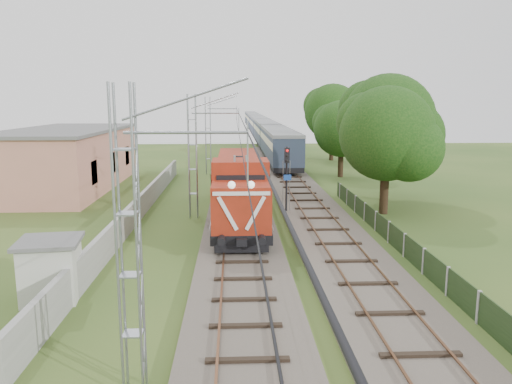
{
  "coord_description": "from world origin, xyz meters",
  "views": [
    {
      "loc": [
        -0.34,
        -20.22,
        7.55
      ],
      "look_at": [
        0.97,
        9.1,
        2.2
      ],
      "focal_mm": 35.0,
      "sensor_mm": 36.0,
      "label": 1
    }
  ],
  "objects_px": {
    "locomotive": "(239,186)",
    "relay_hut": "(51,269)",
    "signal_post": "(287,169)",
    "coach_rake": "(259,125)"
  },
  "relations": [
    {
      "from": "locomotive",
      "to": "relay_hut",
      "type": "xyz_separation_m",
      "value": [
        -7.4,
        -12.66,
        -1.05
      ]
    },
    {
      "from": "relay_hut",
      "to": "coach_rake",
      "type": "bearing_deg",
      "value": 82.03
    },
    {
      "from": "relay_hut",
      "to": "locomotive",
      "type": "bearing_deg",
      "value": 59.69
    },
    {
      "from": "locomotive",
      "to": "relay_hut",
      "type": "distance_m",
      "value": 14.7
    },
    {
      "from": "locomotive",
      "to": "signal_post",
      "type": "distance_m",
      "value": 3.51
    },
    {
      "from": "coach_rake",
      "to": "relay_hut",
      "type": "height_order",
      "value": "coach_rake"
    },
    {
      "from": "locomotive",
      "to": "coach_rake",
      "type": "height_order",
      "value": "locomotive"
    },
    {
      "from": "locomotive",
      "to": "signal_post",
      "type": "relative_size",
      "value": 3.73
    },
    {
      "from": "locomotive",
      "to": "coach_rake",
      "type": "relative_size",
      "value": 0.14
    },
    {
      "from": "coach_rake",
      "to": "relay_hut",
      "type": "xyz_separation_m",
      "value": [
        -12.4,
        -88.56,
        -1.42
      ]
    }
  ]
}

